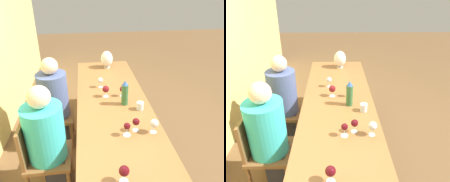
% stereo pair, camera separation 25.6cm
% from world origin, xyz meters
% --- Properties ---
extents(ground_plane, '(14.00, 14.00, 0.00)m').
position_xyz_m(ground_plane, '(0.00, 0.00, 0.00)').
color(ground_plane, brown).
extents(dining_table, '(2.73, 0.82, 0.76)m').
position_xyz_m(dining_table, '(0.00, 0.00, 0.69)').
color(dining_table, '#936033').
rests_on(dining_table, ground_plane).
extents(water_bottle, '(0.08, 0.08, 0.29)m').
position_xyz_m(water_bottle, '(-0.05, -0.13, 0.90)').
color(water_bottle, '#336638').
rests_on(water_bottle, dining_table).
extents(water_tumbler, '(0.08, 0.08, 0.09)m').
position_xyz_m(water_tumbler, '(-0.18, -0.27, 0.81)').
color(water_tumbler, silver).
rests_on(water_tumbler, dining_table).
extents(vase, '(0.19, 0.19, 0.27)m').
position_xyz_m(vase, '(1.11, -0.05, 0.90)').
color(vase, silver).
rests_on(vase, dining_table).
extents(wine_glass_0, '(0.08, 0.08, 0.14)m').
position_xyz_m(wine_glass_0, '(-1.10, 0.07, 0.86)').
color(wine_glass_0, silver).
rests_on(wine_glass_0, dining_table).
extents(wine_glass_1, '(0.07, 0.07, 0.13)m').
position_xyz_m(wine_glass_1, '(-0.54, -0.14, 0.86)').
color(wine_glass_1, silver).
rests_on(wine_glass_1, dining_table).
extents(wine_glass_2, '(0.07, 0.07, 0.13)m').
position_xyz_m(wine_glass_2, '(0.14, -0.13, 0.85)').
color(wine_glass_2, silver).
rests_on(wine_glass_2, dining_table).
extents(wine_glass_3, '(0.07, 0.07, 0.13)m').
position_xyz_m(wine_glass_3, '(-0.60, -0.05, 0.86)').
color(wine_glass_3, silver).
rests_on(wine_glass_3, dining_table).
extents(wine_glass_4, '(0.07, 0.07, 0.14)m').
position_xyz_m(wine_glass_4, '(0.41, 0.11, 0.86)').
color(wine_glass_4, silver).
rests_on(wine_glass_4, dining_table).
extents(wine_glass_5, '(0.08, 0.08, 0.14)m').
position_xyz_m(wine_glass_5, '(0.15, 0.07, 0.86)').
color(wine_glass_5, silver).
rests_on(wine_glass_5, dining_table).
extents(wine_glass_6, '(0.08, 0.08, 0.14)m').
position_xyz_m(wine_glass_6, '(-0.59, -0.30, 0.86)').
color(wine_glass_6, silver).
rests_on(wine_glass_6, dining_table).
extents(chair_near, '(0.44, 0.44, 0.86)m').
position_xyz_m(chair_near, '(-0.43, 0.78, 0.47)').
color(chair_near, brown).
rests_on(chair_near, ground_plane).
extents(chair_far, '(0.44, 0.44, 0.86)m').
position_xyz_m(chair_far, '(0.33, 0.78, 0.47)').
color(chair_far, brown).
rests_on(chair_far, ground_plane).
extents(person_near, '(0.38, 0.38, 1.23)m').
position_xyz_m(person_near, '(-0.43, 0.70, 0.65)').
color(person_near, '#2D2D38').
rests_on(person_near, ground_plane).
extents(person_far, '(0.37, 0.37, 1.22)m').
position_xyz_m(person_far, '(0.33, 0.70, 0.65)').
color(person_far, '#2D2D38').
rests_on(person_far, ground_plane).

